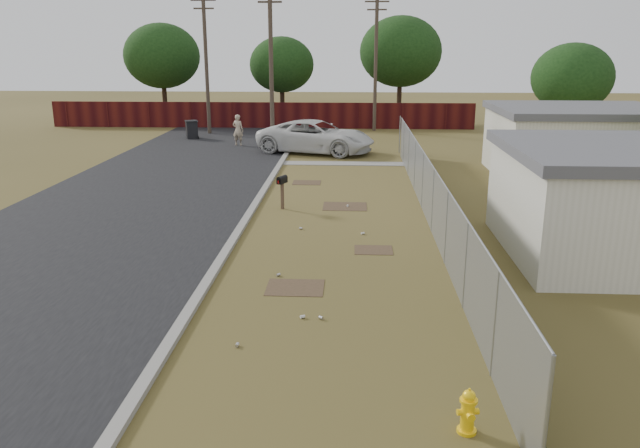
# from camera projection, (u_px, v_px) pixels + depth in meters

# --- Properties ---
(ground) EXTENTS (120.00, 120.00, 0.00)m
(ground) POSITION_uv_depth(u_px,v_px,m) (334.00, 230.00, 19.98)
(ground) COLOR brown
(ground) RESTS_ON ground
(street) EXTENTS (15.10, 60.00, 0.12)m
(street) POSITION_uv_depth(u_px,v_px,m) (190.00, 176.00, 28.04)
(street) COLOR black
(street) RESTS_ON ground
(chainlink_fence) EXTENTS (0.10, 27.06, 2.02)m
(chainlink_fence) POSITION_uv_depth(u_px,v_px,m) (430.00, 199.00, 20.58)
(chainlink_fence) COLOR gray
(chainlink_fence) RESTS_ON ground
(privacy_fence) EXTENTS (30.00, 0.12, 1.80)m
(privacy_fence) POSITION_uv_depth(u_px,v_px,m) (261.00, 115.00, 44.02)
(privacy_fence) COLOR #47120F
(privacy_fence) RESTS_ON ground
(utility_poles) EXTENTS (12.60, 8.24, 9.00)m
(utility_poles) POSITION_uv_depth(u_px,v_px,m) (286.00, 61.00, 38.69)
(utility_poles) COLOR #4B3C32
(utility_poles) RESTS_ON ground
(houses) EXTENTS (9.30, 17.24, 3.10)m
(houses) POSITION_uv_depth(u_px,v_px,m) (611.00, 166.00, 22.06)
(houses) COLOR silver
(houses) RESTS_ON ground
(horizon_trees) EXTENTS (33.32, 31.94, 7.78)m
(horizon_trees) POSITION_uv_depth(u_px,v_px,m) (358.00, 61.00, 41.25)
(horizon_trees) COLOR #342317
(horizon_trees) RESTS_ON ground
(fire_hydrant) EXTENTS (0.35, 0.36, 0.75)m
(fire_hydrant) POSITION_uv_depth(u_px,v_px,m) (468.00, 412.00, 9.46)
(fire_hydrant) COLOR yellow
(fire_hydrant) RESTS_ON ground
(mailbox) EXTENTS (0.37, 0.52, 1.22)m
(mailbox) POSITION_uv_depth(u_px,v_px,m) (282.00, 183.00, 22.24)
(mailbox) COLOR brown
(mailbox) RESTS_ON ground
(pickup_truck) EXTENTS (6.92, 4.69, 1.76)m
(pickup_truck) POSITION_uv_depth(u_px,v_px,m) (316.00, 137.00, 33.94)
(pickup_truck) COLOR silver
(pickup_truck) RESTS_ON ground
(pedestrian) EXTENTS (0.76, 0.60, 1.81)m
(pedestrian) POSITION_uv_depth(u_px,v_px,m) (238.00, 130.00, 36.34)
(pedestrian) COLOR tan
(pedestrian) RESTS_ON ground
(trash_bin) EXTENTS (0.99, 0.96, 1.14)m
(trash_bin) POSITION_uv_depth(u_px,v_px,m) (192.00, 129.00, 39.13)
(trash_bin) COLOR black
(trash_bin) RESTS_ON ground
(scattered_litter) EXTENTS (2.66, 11.20, 0.07)m
(scattered_litter) POSITION_uv_depth(u_px,v_px,m) (313.00, 264.00, 16.78)
(scattered_litter) COLOR silver
(scattered_litter) RESTS_ON ground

